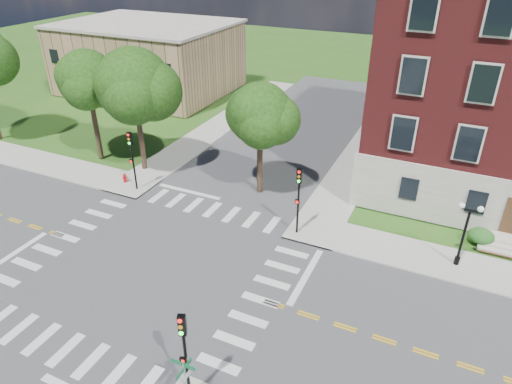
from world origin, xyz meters
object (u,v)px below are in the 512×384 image
at_px(traffic_signal_se, 184,348).
at_px(traffic_signal_nw, 132,154).
at_px(fire_hydrant, 125,178).
at_px(traffic_signal_ne, 299,193).
at_px(twin_lamp_west, 465,231).
at_px(street_sign_pole, 185,379).

distance_m(traffic_signal_se, traffic_signal_nw, 19.84).
height_order(traffic_signal_nw, fire_hydrant, traffic_signal_nw).
distance_m(traffic_signal_se, traffic_signal_ne, 13.85).
distance_m(traffic_signal_se, twin_lamp_west, 17.77).
height_order(traffic_signal_se, twin_lamp_west, traffic_signal_se).
xyz_separation_m(traffic_signal_nw, street_sign_pole, (14.25, -14.90, -0.88)).
bearing_deg(fire_hydrant, traffic_signal_ne, -3.41).
bearing_deg(traffic_signal_se, fire_hydrant, 136.29).
bearing_deg(traffic_signal_nw, traffic_signal_ne, -1.50).
xyz_separation_m(traffic_signal_se, street_sign_pole, (0.39, -0.69, -0.88)).
distance_m(traffic_signal_ne, fire_hydrant, 15.49).
height_order(traffic_signal_ne, twin_lamp_west, traffic_signal_ne).
height_order(traffic_signal_se, traffic_signal_ne, same).
xyz_separation_m(traffic_signal_nw, twin_lamp_west, (23.69, 0.57, -0.66)).
distance_m(traffic_signal_nw, twin_lamp_west, 23.71).
height_order(traffic_signal_nw, street_sign_pole, traffic_signal_nw).
bearing_deg(street_sign_pole, fire_hydrant, 135.71).
xyz_separation_m(traffic_signal_ne, fire_hydrant, (-15.22, 0.91, -2.72)).
xyz_separation_m(traffic_signal_ne, traffic_signal_nw, (-13.63, 0.36, 0.00)).
distance_m(traffic_signal_se, fire_hydrant, 21.53).
xyz_separation_m(traffic_signal_ne, street_sign_pole, (0.61, -14.54, -0.88)).
bearing_deg(traffic_signal_nw, traffic_signal_se, -45.72).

